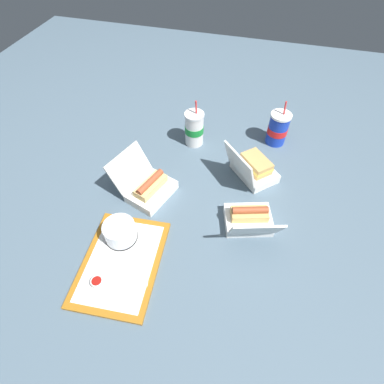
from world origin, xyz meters
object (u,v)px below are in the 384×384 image
at_px(food_tray, 121,262).
at_px(soda_cup_right, 194,129).
at_px(ketchup_cup, 97,282).
at_px(clamshell_hotdog_left, 149,187).
at_px(clamshell_sandwich_center, 253,168).
at_px(cake_container, 120,232).
at_px(clamshell_hotdog_right, 249,219).
at_px(soda_cup_center, 278,129).
at_px(plastic_fork, 97,261).

relative_size(food_tray, soda_cup_right, 1.73).
relative_size(ketchup_cup, clamshell_hotdog_left, 0.15).
bearing_deg(food_tray, clamshell_sandwich_center, -35.14).
height_order(food_tray, cake_container, cake_container).
bearing_deg(clamshell_hotdog_right, cake_container, 112.60).
xyz_separation_m(cake_container, soda_cup_center, (0.70, -0.49, 0.03)).
distance_m(ketchup_cup, clamshell_hotdog_left, 0.42).
bearing_deg(ketchup_cup, cake_container, -0.70).
height_order(food_tray, clamshell_hotdog_right, clamshell_hotdog_right).
height_order(cake_container, soda_cup_center, soda_cup_center).
relative_size(plastic_fork, clamshell_hotdog_left, 0.43).
relative_size(cake_container, plastic_fork, 1.05).
distance_m(soda_cup_right, soda_cup_center, 0.39).
xyz_separation_m(plastic_fork, clamshell_hotdog_right, (0.29, -0.48, 0.02)).
bearing_deg(clamshell_hotdog_left, food_tray, -176.98).
xyz_separation_m(clamshell_sandwich_center, soda_cup_center, (0.25, -0.07, 0.03)).
bearing_deg(food_tray, clamshell_hotdog_left, 3.02).
distance_m(food_tray, clamshell_sandwich_center, 0.66).
distance_m(ketchup_cup, plastic_fork, 0.08).
bearing_deg(clamshell_hotdog_right, ketchup_cup, 129.82).
bearing_deg(soda_cup_right, clamshell_sandwich_center, -115.63).
distance_m(clamshell_sandwich_center, soda_cup_right, 0.33).
height_order(food_tray, clamshell_sandwich_center, clamshell_sandwich_center).
bearing_deg(food_tray, clamshell_hotdog_right, -55.79).
bearing_deg(clamshell_hotdog_left, clamshell_hotdog_right, -96.99).
bearing_deg(clamshell_hotdog_left, ketchup_cup, 177.01).
distance_m(food_tray, cake_container, 0.11).
relative_size(cake_container, clamshell_sandwich_center, 0.45).
height_order(food_tray, soda_cup_center, soda_cup_center).
bearing_deg(soda_cup_center, soda_cup_right, 106.20).
height_order(cake_container, ketchup_cup, cake_container).
bearing_deg(clamshell_hotdog_left, cake_container, 175.21).
xyz_separation_m(plastic_fork, soda_cup_right, (0.70, -0.16, 0.07)).
relative_size(food_tray, clamshell_hotdog_right, 1.65).
height_order(clamshell_hotdog_left, clamshell_sandwich_center, clamshell_sandwich_center).
relative_size(ketchup_cup, plastic_fork, 0.36).
xyz_separation_m(food_tray, soda_cup_center, (0.79, -0.45, 0.07)).
distance_m(food_tray, plastic_fork, 0.08).
xyz_separation_m(ketchup_cup, plastic_fork, (0.07, 0.04, -0.01)).
height_order(ketchup_cup, clamshell_hotdog_left, clamshell_hotdog_left).
xyz_separation_m(clamshell_hotdog_right, soda_cup_center, (0.52, -0.05, 0.04)).
bearing_deg(clamshell_sandwich_center, cake_container, 137.17).
relative_size(clamshell_hotdog_left, clamshell_hotdog_right, 1.09).
bearing_deg(soda_cup_right, plastic_fork, 167.38).
bearing_deg(plastic_fork, clamshell_sandwich_center, -58.93).
xyz_separation_m(clamshell_sandwich_center, soda_cup_right, (0.14, 0.30, 0.04)).
bearing_deg(plastic_fork, soda_cup_right, -32.29).
height_order(food_tray, ketchup_cup, ketchup_cup).
height_order(clamshell_sandwich_center, soda_cup_center, soda_cup_center).
bearing_deg(clamshell_hotdog_right, clamshell_sandwich_center, 4.53).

